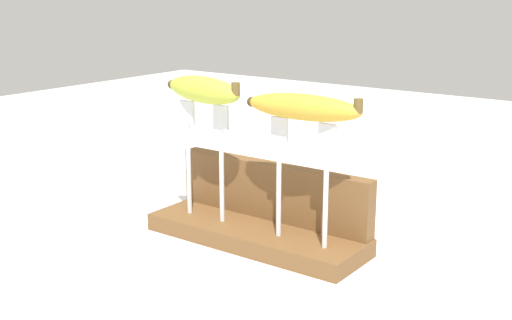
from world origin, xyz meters
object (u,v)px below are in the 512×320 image
at_px(fork_stand_left, 204,150).
at_px(banana_chunk_near, 290,215).
at_px(fork_stand_right, 302,170).
at_px(fork_fallen_near, 89,230).
at_px(banana_raised_right, 303,107).
at_px(banana_raised_left, 203,90).

bearing_deg(fork_stand_left, banana_chunk_near, 50.35).
distance_m(fork_stand_right, fork_fallen_near, 0.36).
height_order(fork_stand_right, fork_fallen_near, fork_stand_right).
height_order(fork_stand_right, banana_raised_right, banana_raised_right).
bearing_deg(fork_fallen_near, banana_chunk_near, 41.96).
distance_m(fork_stand_left, fork_stand_right, 0.17).
relative_size(fork_stand_left, banana_raised_left, 1.08).
distance_m(fork_stand_left, banana_raised_left, 0.09).
xyz_separation_m(fork_stand_left, banana_raised_right, (0.17, -0.00, 0.08)).
xyz_separation_m(fork_stand_left, banana_chunk_near, (0.09, 0.10, -0.11)).
relative_size(fork_stand_right, banana_chunk_near, 3.31).
height_order(banana_raised_left, banana_chunk_near, banana_raised_left).
bearing_deg(banana_chunk_near, banana_raised_left, -129.67).
bearing_deg(banana_raised_left, fork_stand_right, -0.00).
bearing_deg(fork_stand_right, banana_raised_left, 180.00).
height_order(banana_raised_right, banana_chunk_near, banana_raised_right).
height_order(banana_raised_right, fork_fallen_near, banana_raised_right).
height_order(fork_stand_right, banana_chunk_near, fork_stand_right).
relative_size(banana_raised_left, fork_fallen_near, 1.26).
xyz_separation_m(fork_stand_right, banana_raised_right, (-0.00, -0.00, 0.09)).
distance_m(fork_stand_right, banana_raised_right, 0.09).
height_order(fork_stand_left, banana_raised_left, banana_raised_left).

